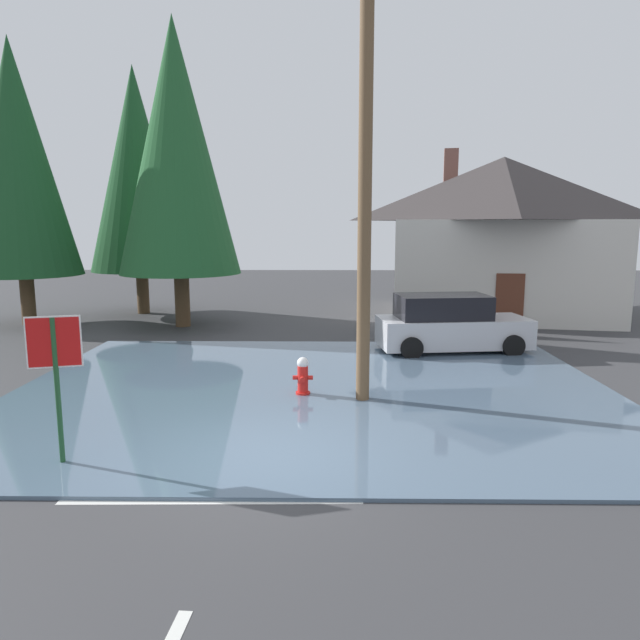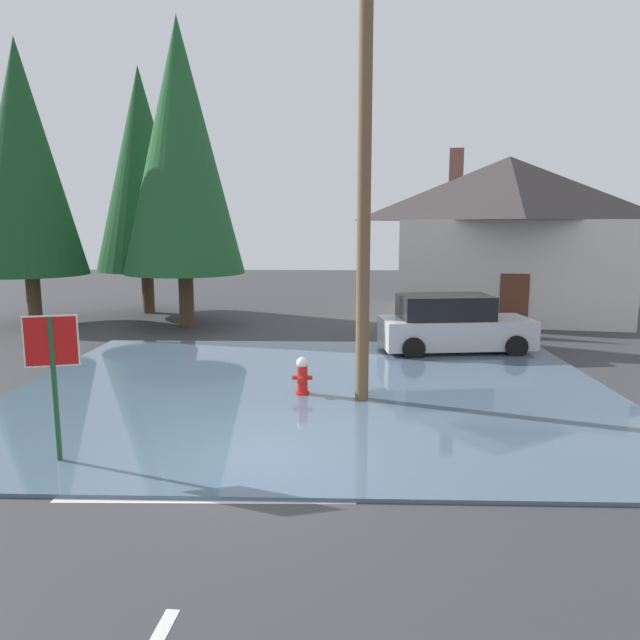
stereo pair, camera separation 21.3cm
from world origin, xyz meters
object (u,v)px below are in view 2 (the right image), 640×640
fire_hydrant (302,377)px  pine_tree_tall_left (181,148)px  stop_sign_near (52,358)px  utility_pole (364,166)px  house (506,234)px  pine_tree_short_left (142,171)px  parked_car (452,325)px  pine_tree_mid_left (23,159)px

fire_hydrant → pine_tree_tall_left: bearing=118.5°
stop_sign_near → utility_pole: size_ratio=0.25×
house → stop_sign_near: bearing=-125.4°
house → pine_tree_short_left: pine_tree_short_left is taller
parked_car → pine_tree_short_left: 14.66m
stop_sign_near → parked_car: stop_sign_near is taller
utility_pole → pine_tree_tall_left: bearing=123.4°
fire_hydrant → pine_tree_tall_left: size_ratio=0.08×
parked_car → pine_tree_short_left: pine_tree_short_left is taller
utility_pole → parked_car: size_ratio=2.07×
pine_tree_mid_left → pine_tree_short_left: (3.46, 2.86, -0.16)m
pine_tree_mid_left → stop_sign_near: bearing=-61.1°
fire_hydrant → house: size_ratio=0.09×
parked_car → pine_tree_tall_left: pine_tree_tall_left is taller
fire_hydrant → parked_car: size_ratio=0.19×
utility_pole → house: bearing=62.8°
fire_hydrant → pine_tree_tall_left: 11.81m
fire_hydrant → house: bearing=57.5°
parked_car → pine_tree_short_left: size_ratio=0.45×
fire_hydrant → pine_tree_mid_left: pine_tree_mid_left is taller
utility_pole → parked_car: utility_pole is taller
pine_tree_tall_left → pine_tree_mid_left: pine_tree_tall_left is taller
fire_hydrant → pine_tree_mid_left: (-10.81, 9.29, 5.67)m
pine_tree_mid_left → house: bearing=8.7°
pine_tree_tall_left → pine_tree_short_left: size_ratio=1.08×
stop_sign_near → fire_hydrant: size_ratio=2.69×
utility_pole → fire_hydrant: bearing=164.2°
pine_tree_short_left → pine_tree_tall_left: bearing=-52.1°
pine_tree_mid_left → pine_tree_short_left: size_ratio=1.03×
house → pine_tree_short_left: size_ratio=1.00×
stop_sign_near → pine_tree_tall_left: 13.61m
house → pine_tree_tall_left: pine_tree_tall_left is taller
parked_car → pine_tree_tall_left: bearing=154.5°
utility_pole → pine_tree_mid_left: bearing=141.4°
fire_hydrant → stop_sign_near: bearing=-133.7°
fire_hydrant → parked_car: 6.24m
stop_sign_near → fire_hydrant: (3.59, 3.76, -1.27)m
utility_pole → parked_car: bearing=60.2°
fire_hydrant → pine_tree_mid_left: 15.34m
parked_car → utility_pole: bearing=-119.8°
house → parked_car: house is taller
utility_pole → house: utility_pole is taller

